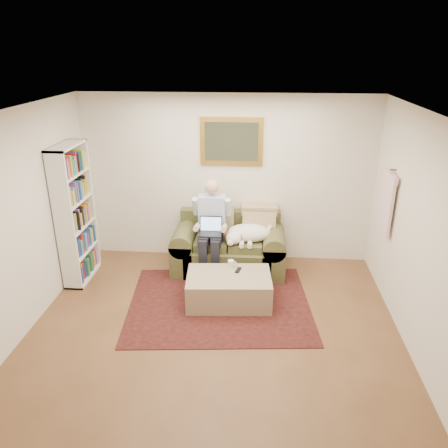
# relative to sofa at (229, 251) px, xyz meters

# --- Properties ---
(room_shell) EXTENTS (4.51, 5.00, 2.61)m
(room_shell) POSITION_rel_sofa_xyz_m (-0.07, -1.68, 1.01)
(room_shell) COLOR brown
(room_shell) RESTS_ON ground
(rug) EXTENTS (2.57, 2.14, 0.01)m
(rug) POSITION_rel_sofa_xyz_m (-0.05, -1.02, -0.29)
(rug) COLOR black
(rug) RESTS_ON room_shell
(sofa) EXTENTS (1.70, 0.86, 1.02)m
(sofa) POSITION_rel_sofa_xyz_m (0.00, 0.00, 0.00)
(sofa) COLOR #434625
(sofa) RESTS_ON room_shell
(seated_man) EXTENTS (0.56, 0.80, 1.43)m
(seated_man) POSITION_rel_sofa_xyz_m (-0.25, -0.16, 0.42)
(seated_man) COLOR #8CA9D8
(seated_man) RESTS_ON sofa
(laptop) EXTENTS (0.33, 0.26, 0.24)m
(laptop) POSITION_rel_sofa_xyz_m (-0.25, -0.22, 0.46)
(laptop) COLOR black
(laptop) RESTS_ON seated_man
(sleeping_dog) EXTENTS (0.70, 0.44, 0.26)m
(sleeping_dog) POSITION_rel_sofa_xyz_m (0.30, -0.09, 0.36)
(sleeping_dog) COLOR white
(sleeping_dog) RESTS_ON sofa
(ottoman) EXTENTS (1.16, 0.79, 0.40)m
(ottoman) POSITION_rel_sofa_xyz_m (0.07, -0.97, -0.09)
(ottoman) COLOR tan
(ottoman) RESTS_ON room_shell
(coffee_mug) EXTENTS (0.08, 0.08, 0.10)m
(coffee_mug) POSITION_rel_sofa_xyz_m (0.08, -0.72, 0.16)
(coffee_mug) COLOR white
(coffee_mug) RESTS_ON ottoman
(tv_remote) EXTENTS (0.09, 0.16, 0.02)m
(tv_remote) POSITION_rel_sofa_xyz_m (0.18, -0.82, 0.12)
(tv_remote) COLOR black
(tv_remote) RESTS_ON ottoman
(bookshelf) EXTENTS (0.28, 0.80, 2.00)m
(bookshelf) POSITION_rel_sofa_xyz_m (-2.17, -0.44, 0.71)
(bookshelf) COLOR white
(bookshelf) RESTS_ON room_shell
(wall_mirror) EXTENTS (0.94, 0.04, 0.72)m
(wall_mirror) POSITION_rel_sofa_xyz_m (-0.00, 0.44, 1.61)
(wall_mirror) COLOR gold
(wall_mirror) RESTS_ON room_shell
(hanging_shirt) EXTENTS (0.06, 0.52, 0.90)m
(hanging_shirt) POSITION_rel_sofa_xyz_m (2.12, -0.44, 1.06)
(hanging_shirt) COLOR #F9CED1
(hanging_shirt) RESTS_ON room_shell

